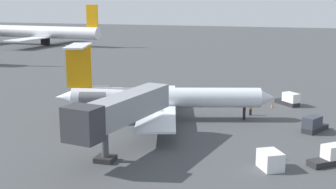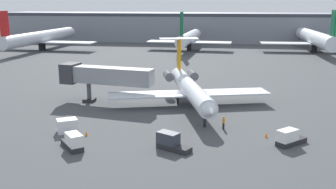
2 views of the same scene
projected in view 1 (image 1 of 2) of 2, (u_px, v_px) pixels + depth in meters
name	position (u px, v px, depth m)	size (l,w,h in m)	color
ground_plane	(151.00, 125.00, 56.64)	(400.00, 400.00, 0.10)	#424447
regional_jet	(158.00, 97.00, 58.79)	(25.41, 27.86, 9.62)	silver
jet_bridge	(117.00, 112.00, 45.13)	(15.68, 5.61, 6.14)	gray
ground_crew_marshaller	(251.00, 109.00, 61.24)	(0.30, 0.43, 1.69)	black
baggage_tug_lead	(289.00, 100.00, 66.89)	(3.85, 3.78, 1.90)	#262628
baggage_tug_trailing	(313.00, 125.00, 53.64)	(4.18, 3.15, 1.90)	#262628
baggage_tug_spare	(332.00, 156.00, 43.19)	(3.64, 3.97, 1.90)	#262628
cargo_container_uld	(270.00, 160.00, 41.97)	(2.99, 2.75, 1.71)	silver
traffic_cone_near	(272.00, 106.00, 65.51)	(0.36, 0.36, 0.55)	orange
traffic_cone_mid	(283.00, 157.00, 44.45)	(0.36, 0.36, 0.55)	orange
parked_airliner_east_end	(45.00, 32.00, 150.47)	(33.83, 40.06, 13.31)	white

